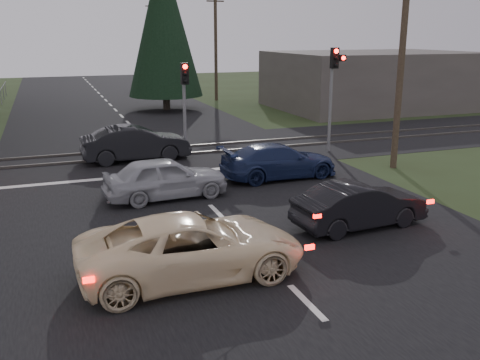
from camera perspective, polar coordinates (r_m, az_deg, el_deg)
name	(u,v)px	position (r m, az deg, el deg)	size (l,w,h in m)	color
ground	(253,249)	(13.76, 1.43, -7.35)	(120.00, 120.00, 0.00)	#273216
road	(168,162)	(22.92, -7.72, 1.87)	(14.00, 100.00, 0.01)	black
rail_corridor	(158,153)	(24.83, -8.73, 2.88)	(120.00, 8.00, 0.01)	black
stop_line	(178,172)	(21.21, -6.67, 0.82)	(13.00, 0.35, 0.00)	silver
rail_near	(162,156)	(24.05, -8.35, 2.60)	(120.00, 0.12, 0.10)	#59544C
rail_far	(155,148)	(25.58, -9.09, 3.34)	(120.00, 0.12, 0.10)	#59544C
traffic_signal_right	(334,79)	(24.61, 9.98, 10.52)	(0.68, 0.48, 4.70)	slate
traffic_signal_center	(185,94)	(23.31, -5.91, 9.15)	(0.32, 0.48, 4.10)	slate
utility_pole_near	(402,49)	(22.14, 16.93, 13.24)	(1.80, 0.26, 9.00)	#4C3D2D
utility_pole_mid	(216,41)	(43.82, -2.61, 14.64)	(1.80, 0.26, 9.00)	#4C3D2D
utility_pole_far	(154,38)	(68.08, -9.16, 14.75)	(1.80, 0.26, 9.00)	#4C3D2D
conifer_tree	(164,23)	(38.67, -8.15, 16.28)	(5.20, 5.20, 11.00)	#473D33
building_right	(373,80)	(40.82, 14.02, 10.32)	(14.00, 10.00, 4.00)	#59514C
cream_coupe	(192,247)	(12.07, -5.13, -7.12)	(2.35, 5.10, 1.42)	#FCE2B4
dark_hatchback	(360,205)	(15.41, 12.63, -2.66)	(1.35, 3.87, 1.28)	black
silver_car	(166,178)	(17.82, -7.93, 0.22)	(1.64, 4.07, 1.39)	#A5A7AD
blue_sedan	(279,161)	(20.22, 4.16, 2.02)	(1.82, 4.48, 1.30)	#19254D
dark_car_far	(136,144)	(23.35, -11.07, 3.84)	(1.58, 4.54, 1.49)	black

